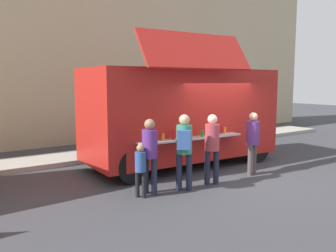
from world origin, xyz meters
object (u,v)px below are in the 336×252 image
(child_near_queue, at_px, (140,166))
(customer_front_ordering, at_px, (212,143))
(trash_bin, at_px, (221,131))
(food_truck_main, at_px, (182,113))
(customer_extra_browsing, at_px, (253,138))
(customer_rear_waiting, at_px, (150,150))
(customer_mid_with_backpack, at_px, (184,145))

(child_near_queue, bearing_deg, customer_front_ordering, -40.92)
(trash_bin, relative_size, child_near_queue, 0.77)
(food_truck_main, relative_size, customer_extra_browsing, 3.45)
(food_truck_main, bearing_deg, customer_rear_waiting, -139.33)
(trash_bin, xyz_separation_m, child_near_queue, (-6.51, -4.25, 0.25))
(trash_bin, bearing_deg, customer_rear_waiting, -146.11)
(trash_bin, height_order, customer_extra_browsing, customer_extra_browsing)
(trash_bin, bearing_deg, child_near_queue, -146.84)
(customer_extra_browsing, bearing_deg, customer_front_ordering, 77.63)
(customer_rear_waiting, bearing_deg, food_truck_main, 13.10)
(trash_bin, height_order, customer_front_ordering, customer_front_ordering)
(trash_bin, distance_m, customer_extra_browsing, 5.31)
(child_near_queue, bearing_deg, customer_mid_with_backpack, -44.93)
(child_near_queue, bearing_deg, customer_rear_waiting, -21.83)
(customer_front_ordering, height_order, child_near_queue, customer_front_ordering)
(trash_bin, xyz_separation_m, customer_mid_with_backpack, (-5.42, -4.41, 0.64))
(customer_mid_with_backpack, bearing_deg, customer_front_ordering, -49.86)
(customer_mid_with_backpack, bearing_deg, customer_rear_waiting, 112.88)
(customer_extra_browsing, bearing_deg, customer_mid_with_backpack, 77.02)
(customer_front_ordering, bearing_deg, customer_mid_with_backpack, 112.88)
(food_truck_main, xyz_separation_m, customer_front_ordering, (-0.69, -2.08, -0.54))
(customer_extra_browsing, bearing_deg, customer_rear_waiting, 72.40)
(customer_rear_waiting, height_order, child_near_queue, customer_rear_waiting)
(food_truck_main, height_order, customer_mid_with_backpack, food_truck_main)
(customer_rear_waiting, relative_size, child_near_queue, 1.44)
(food_truck_main, relative_size, customer_front_ordering, 3.38)
(customer_mid_with_backpack, xyz_separation_m, customer_extra_browsing, (2.42, 0.07, -0.07))
(child_near_queue, bearing_deg, customer_extra_browsing, -37.98)
(customer_front_ordering, bearing_deg, customer_extra_browsing, -65.45)
(food_truck_main, distance_m, customer_extra_browsing, 2.27)
(food_truck_main, bearing_deg, trash_bin, 33.46)
(customer_rear_waiting, bearing_deg, customer_extra_browsing, -28.16)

